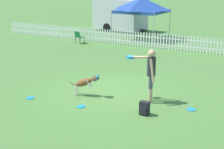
% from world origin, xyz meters
% --- Properties ---
extents(ground_plane, '(240.00, 240.00, 0.00)m').
position_xyz_m(ground_plane, '(0.00, 0.00, 0.00)').
color(ground_plane, '#4C7A38').
extents(handler_person, '(1.13, 0.46, 1.77)m').
position_xyz_m(handler_person, '(1.59, -0.26, 1.12)').
color(handler_person, tan).
rests_on(handler_person, ground_plane).
extents(leaping_dog, '(1.16, 0.48, 0.81)m').
position_xyz_m(leaping_dog, '(-0.56, -0.82, 0.50)').
color(leaping_dog, brown).
rests_on(leaping_dog, ground_plane).
extents(frisbee_near_handler, '(0.27, 0.27, 0.02)m').
position_xyz_m(frisbee_near_handler, '(-2.06, -1.97, 0.01)').
color(frisbee_near_handler, '#1E8CD8').
rests_on(frisbee_near_handler, ground_plane).
extents(frisbee_near_dog, '(0.27, 0.27, 0.02)m').
position_xyz_m(frisbee_near_dog, '(-0.10, -1.77, 0.01)').
color(frisbee_near_dog, '#1E8CD8').
rests_on(frisbee_near_dog, ground_plane).
extents(frisbee_midfield, '(0.27, 0.27, 0.02)m').
position_xyz_m(frisbee_midfield, '(3.03, -0.28, 0.01)').
color(frisbee_midfield, '#1E8CD8').
rests_on(frisbee_midfield, ground_plane).
extents(backpack_on_grass, '(0.29, 0.23, 0.42)m').
position_xyz_m(backpack_on_grass, '(1.91, -1.34, 0.21)').
color(backpack_on_grass, black).
rests_on(backpack_on_grass, ground_plane).
extents(picket_fence, '(27.12, 0.04, 0.90)m').
position_xyz_m(picket_fence, '(0.00, 8.16, 0.45)').
color(picket_fence, white).
rests_on(picket_fence, ground_plane).
extents(folding_chair_center, '(0.58, 0.59, 0.80)m').
position_xyz_m(folding_chair_center, '(-6.45, 7.17, 0.48)').
color(folding_chair_center, '#333338').
rests_on(folding_chair_center, ground_plane).
extents(canopy_tent_main, '(3.12, 3.12, 2.87)m').
position_xyz_m(canopy_tent_main, '(-3.63, 10.77, 2.35)').
color(canopy_tent_main, '#B2B2B2').
rests_on(canopy_tent_main, ground_plane).
extents(equipment_trailer, '(5.03, 2.65, 2.54)m').
position_xyz_m(equipment_trailer, '(-6.76, 13.46, 1.34)').
color(equipment_trailer, silver).
rests_on(equipment_trailer, ground_plane).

